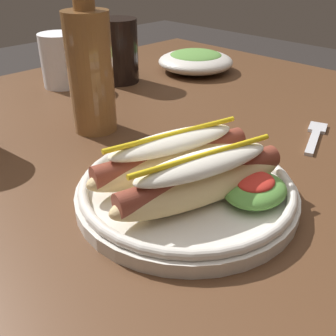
% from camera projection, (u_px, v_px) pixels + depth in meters
% --- Properties ---
extents(dining_table, '(1.13, 0.95, 0.74)m').
position_uv_depth(dining_table, '(147.00, 195.00, 0.65)').
color(dining_table, '#51331E').
rests_on(dining_table, ground_plane).
extents(hot_dog_plate, '(0.25, 0.25, 0.08)m').
position_uv_depth(hot_dog_plate, '(189.00, 180.00, 0.45)').
color(hot_dog_plate, silver).
rests_on(hot_dog_plate, dining_table).
extents(fork, '(0.12, 0.06, 0.00)m').
position_uv_depth(fork, '(315.00, 135.00, 0.61)').
color(fork, silver).
rests_on(fork, dining_table).
extents(soda_cup, '(0.08, 0.08, 0.13)m').
position_uv_depth(soda_cup, '(119.00, 51.00, 0.82)').
color(soda_cup, black).
rests_on(soda_cup, dining_table).
extents(extra_cup, '(0.08, 0.08, 0.11)m').
position_uv_depth(extra_cup, '(61.00, 60.00, 0.80)').
color(extra_cup, white).
rests_on(extra_cup, dining_table).
extents(glass_bottle, '(0.07, 0.07, 0.25)m').
position_uv_depth(glass_bottle, '(90.00, 67.00, 0.59)').
color(glass_bottle, brown).
rests_on(glass_bottle, dining_table).
extents(side_bowl, '(0.17, 0.17, 0.05)m').
position_uv_depth(side_bowl, '(196.00, 60.00, 0.91)').
color(side_bowl, silver).
rests_on(side_bowl, dining_table).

